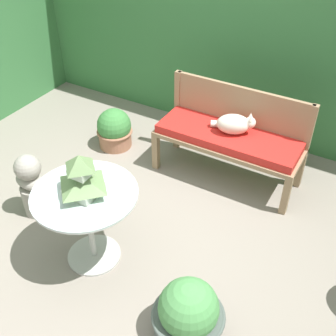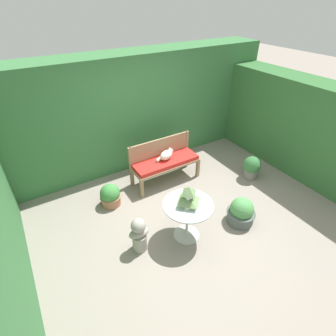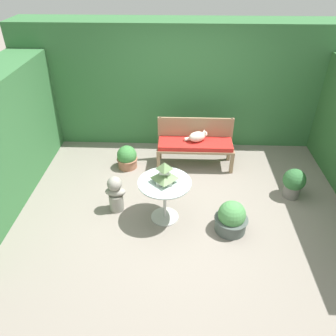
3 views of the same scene
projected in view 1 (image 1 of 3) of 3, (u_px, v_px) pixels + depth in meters
name	position (u px, v px, depth m)	size (l,w,h in m)	color
ground	(144.00, 246.00, 3.40)	(30.00, 30.00, 0.00)	gray
foliage_hedge_back	(264.00, 19.00, 4.28)	(6.40, 0.78, 2.31)	#38703D
garden_bench	(228.00, 140.00, 3.85)	(1.36, 0.49, 0.50)	#937556
bench_backrest	(240.00, 111.00, 3.89)	(1.36, 0.06, 0.86)	#937556
cat	(234.00, 124.00, 3.76)	(0.41, 0.28, 0.20)	silver
patio_table	(87.00, 207.00, 3.00)	(0.75, 0.75, 0.66)	#B7B7B2
pagoda_birdhouse	(82.00, 178.00, 2.83)	(0.29, 0.29, 0.32)	#B2BCA8
garden_bust	(32.00, 184.00, 3.54)	(0.31, 0.22, 0.59)	gray
potted_plant_bench_left	(114.00, 130.00, 4.41)	(0.38, 0.38, 0.43)	#9E664C
potted_plant_bench_right	(188.00, 315.00, 2.67)	(0.48, 0.48, 0.48)	#4C5651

